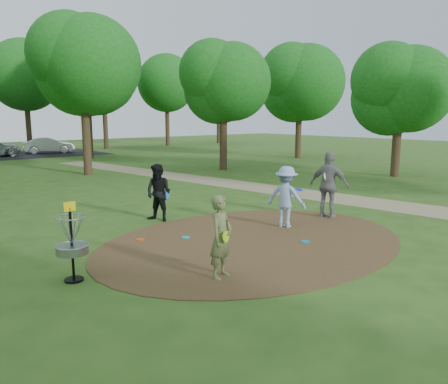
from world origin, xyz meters
TOP-DOWN VIEW (x-y plane):
  - ground at (0.00, 0.00)m, footprint 100.00×100.00m
  - dirt_clearing at (0.00, 0.00)m, footprint 8.40×8.40m
  - footpath at (6.50, 2.00)m, footprint 7.55×39.89m
  - parking_lot at (2.00, 30.00)m, footprint 14.00×8.00m
  - player_observer_with_disc at (-2.23, -1.38)m, footprint 0.70×0.59m
  - player_throwing_with_disc at (1.67, 0.47)m, footprint 1.23×1.28m
  - player_walking_with_disc at (-0.68, 3.42)m, footprint 0.93×1.02m
  - player_waiting_with_disc at (3.52, 0.41)m, footprint 0.85×1.30m
  - disc_ground_cyan at (-1.17, 1.34)m, footprint 0.22×0.22m
  - disc_ground_blue at (0.88, -0.89)m, footprint 0.22×0.22m
  - disc_ground_red at (-2.17, 1.91)m, footprint 0.22×0.22m
  - car_right at (5.04, 30.35)m, footprint 4.23×2.36m
  - disc_golf_basket at (-4.50, 0.30)m, footprint 0.63×0.63m
  - tree_ring at (1.75, 8.99)m, footprint 37.12×45.71m

SIDE VIEW (x-z plane):
  - ground at x=0.00m, z-range 0.00..0.00m
  - parking_lot at x=2.00m, z-range 0.00..0.01m
  - footpath at x=6.50m, z-range 0.00..0.01m
  - dirt_clearing at x=0.00m, z-range 0.00..0.02m
  - disc_ground_cyan at x=-1.17m, z-range 0.02..0.04m
  - disc_ground_blue at x=0.88m, z-range 0.02..0.04m
  - disc_ground_red at x=-2.17m, z-range 0.02..0.04m
  - car_right at x=5.04m, z-range 0.00..1.32m
  - player_observer_with_disc at x=-2.23m, z-range 0.00..1.63m
  - player_walking_with_disc at x=-0.68m, z-range 0.00..1.71m
  - player_throwing_with_disc at x=1.67m, z-range 0.00..1.74m
  - disc_golf_basket at x=-4.50m, z-range 0.10..1.64m
  - player_waiting_with_disc at x=3.52m, z-range 0.00..2.05m
  - tree_ring at x=1.75m, z-range 0.57..9.89m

